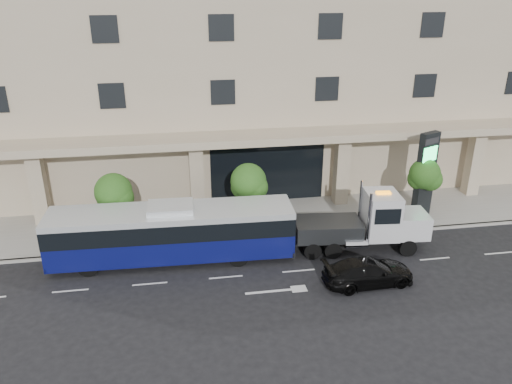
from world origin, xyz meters
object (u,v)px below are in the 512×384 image
(city_bus, at_px, (172,232))
(tow_truck, at_px, (367,224))
(black_sedan, at_px, (368,272))
(signage_pylon, at_px, (425,175))

(city_bus, height_order, tow_truck, tow_truck)
(city_bus, distance_m, black_sedan, 10.87)
(tow_truck, relative_size, signage_pylon, 1.53)
(tow_truck, bearing_deg, city_bus, -177.46)
(signage_pylon, bearing_deg, city_bus, 165.62)
(city_bus, relative_size, black_sedan, 2.83)
(city_bus, xyz_separation_m, tow_truck, (11.19, -0.60, -0.10))
(city_bus, distance_m, tow_truck, 11.21)
(black_sedan, relative_size, signage_pylon, 0.83)
(city_bus, relative_size, tow_truck, 1.54)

